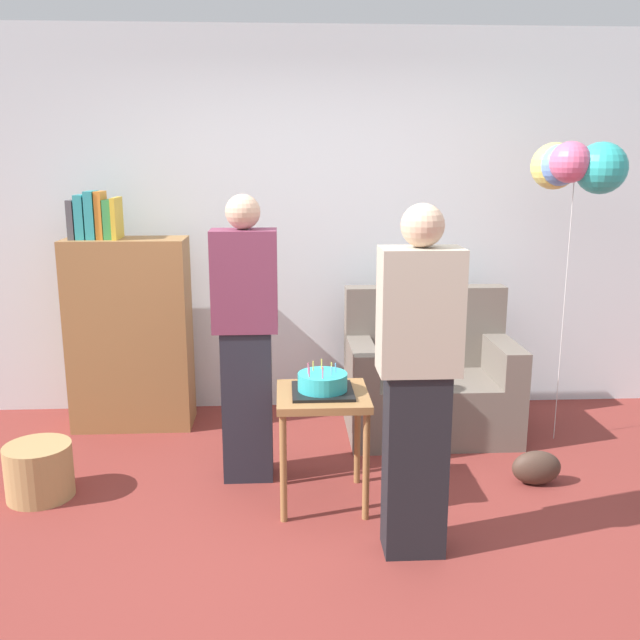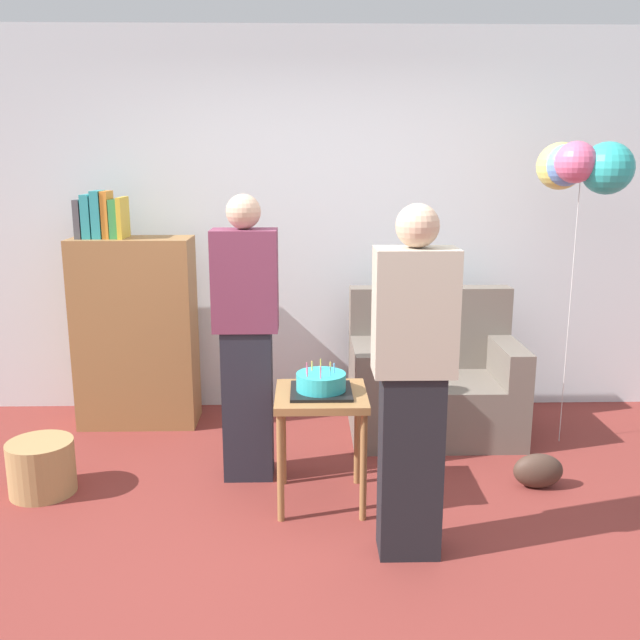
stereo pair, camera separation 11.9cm
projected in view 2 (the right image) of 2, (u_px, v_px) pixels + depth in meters
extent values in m
plane|color=maroon|center=(331.00, 546.00, 3.36)|extent=(8.00, 8.00, 0.00)
cube|color=silver|center=(321.00, 225.00, 5.05)|extent=(6.00, 0.10, 2.70)
cube|color=#6B6056|center=(434.00, 406.00, 4.68)|extent=(1.10, 0.70, 0.40)
cube|color=#6B6056|center=(429.00, 327.00, 4.83)|extent=(1.10, 0.16, 0.56)
cube|color=#6B6056|center=(364.00, 361.00, 4.60)|extent=(0.16, 0.70, 0.24)
cube|color=#6B6056|center=(506.00, 360.00, 4.62)|extent=(0.16, 0.70, 0.24)
cube|color=olive|center=(136.00, 333.00, 4.80)|extent=(0.80, 0.36, 1.30)
cube|color=#4C4C51|center=(81.00, 219.00, 4.62)|extent=(0.04, 0.20, 0.25)
cube|color=teal|center=(89.00, 216.00, 4.62)|extent=(0.06, 0.20, 0.29)
cube|color=teal|center=(99.00, 214.00, 4.62)|extent=(0.06, 0.20, 0.31)
cube|color=orange|center=(108.00, 215.00, 4.62)|extent=(0.04, 0.18, 0.31)
cube|color=#38934C|center=(116.00, 219.00, 4.63)|extent=(0.05, 0.19, 0.25)
cube|color=gold|center=(123.00, 218.00, 4.62)|extent=(0.03, 0.24, 0.27)
cube|color=olive|center=(321.00, 396.00, 3.68)|extent=(0.48, 0.48, 0.04)
cylinder|color=olive|center=(280.00, 468.00, 3.54)|extent=(0.04, 0.04, 0.58)
cylinder|color=olive|center=(363.00, 467.00, 3.55)|extent=(0.04, 0.04, 0.58)
cylinder|color=olive|center=(283.00, 436.00, 3.95)|extent=(0.04, 0.04, 0.58)
cylinder|color=olive|center=(357.00, 435.00, 3.96)|extent=(0.04, 0.04, 0.58)
cube|color=black|center=(321.00, 391.00, 3.67)|extent=(0.32, 0.32, 0.02)
cylinder|color=#2DB2B7|center=(321.00, 382.00, 3.66)|extent=(0.26, 0.26, 0.09)
cylinder|color=#66B2E5|center=(334.00, 368.00, 3.65)|extent=(0.01, 0.01, 0.05)
cylinder|color=#F2CC4C|center=(330.00, 366.00, 3.69)|extent=(0.01, 0.01, 0.05)
cylinder|color=#F2CC4C|center=(321.00, 364.00, 3.72)|extent=(0.01, 0.01, 0.05)
cylinder|color=#F2CC4C|center=(312.00, 366.00, 3.69)|extent=(0.01, 0.01, 0.05)
cylinder|color=#EA668C|center=(307.00, 368.00, 3.63)|extent=(0.01, 0.01, 0.06)
cylinder|color=#EA668C|center=(307.00, 372.00, 3.58)|extent=(0.01, 0.01, 0.05)
cylinder|color=#EA668C|center=(321.00, 373.00, 3.55)|extent=(0.01, 0.01, 0.06)
cylinder|color=#66B2E5|center=(330.00, 371.00, 3.61)|extent=(0.01, 0.01, 0.05)
cube|color=#23232D|center=(248.00, 404.00, 4.02)|extent=(0.28, 0.20, 0.88)
cube|color=#75334C|center=(245.00, 280.00, 3.86)|extent=(0.36, 0.22, 0.56)
sphere|color=#D1A889|center=(243.00, 212.00, 3.77)|extent=(0.19, 0.19, 0.19)
cube|color=black|center=(410.00, 465.00, 3.22)|extent=(0.28, 0.20, 0.88)
cube|color=#B2A893|center=(415.00, 312.00, 3.06)|extent=(0.36, 0.22, 0.56)
sphere|color=#D1A889|center=(418.00, 226.00, 2.98)|extent=(0.19, 0.19, 0.19)
cylinder|color=#A88451|center=(42.00, 467.00, 3.87)|extent=(0.36, 0.36, 0.30)
ellipsoid|color=#473328|center=(538.00, 471.00, 3.94)|extent=(0.28, 0.14, 0.20)
cylinder|color=silver|center=(570.00, 309.00, 4.41)|extent=(0.00, 0.00, 1.78)
sphere|color=#2DADA8|center=(607.00, 168.00, 4.12)|extent=(0.31, 0.31, 0.31)
sphere|color=#668ED6|center=(566.00, 165.00, 4.24)|extent=(0.25, 0.25, 0.25)
sphere|color=#E5D666|center=(560.00, 166.00, 4.30)|extent=(0.29, 0.29, 0.29)
sphere|color=#D65B84|center=(576.00, 162.00, 4.11)|extent=(0.25, 0.25, 0.25)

